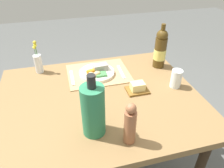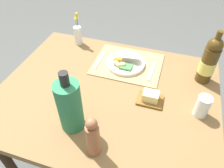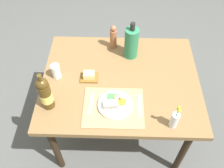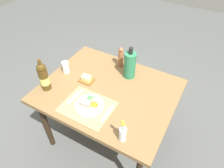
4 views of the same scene
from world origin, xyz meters
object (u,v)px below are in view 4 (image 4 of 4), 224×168
dining_table (109,95)px  wine_bottle (44,77)px  fork (74,97)px  butter_dish (87,79)px  pepper_mill (121,58)px  flower_vase (123,134)px  knife (108,113)px  cooler_bottle (130,65)px  dinner_plate (89,104)px  water_tumbler (66,68)px

dining_table → wine_bottle: size_ratio=3.78×
fork → butter_dish: 0.23m
pepper_mill → flower_vase: bearing=-61.5°
knife → flower_vase: 0.26m
dining_table → cooler_bottle: 0.34m
dinner_plate → cooler_bottle: bearing=77.1°
knife → wine_bottle: wine_bottle is taller
cooler_bottle → dining_table: bearing=-106.8°
dining_table → water_tumbler: 0.49m
butter_dish → dinner_plate: bearing=-51.5°
fork → pepper_mill: bearing=79.0°
dinner_plate → knife: bearing=1.9°
knife → pepper_mill: size_ratio=0.84×
dining_table → dinner_plate: bearing=-98.6°
pepper_mill → wine_bottle: size_ratio=0.69×
dining_table → knife: (0.13, -0.24, 0.08)m
knife → cooler_bottle: bearing=96.3°
knife → water_tumbler: (-0.61, 0.25, 0.04)m
dining_table → flower_vase: size_ratio=5.19×
pepper_mill → water_tumbler: (-0.41, -0.34, -0.05)m
flower_vase → water_tumbler: flower_vase is taller
flower_vase → wine_bottle: (-0.82, 0.13, 0.06)m
dining_table → fork: (-0.20, -0.23, 0.08)m
dining_table → knife: size_ratio=6.47×
dining_table → flower_vase: bearing=-48.8°
dining_table → pepper_mill: pepper_mill is taller
wine_bottle → fork: bearing=4.6°
water_tumbler → butter_dish: bearing=-2.0°
butter_dish → wine_bottle: bearing=-134.8°
fork → wine_bottle: (-0.29, -0.02, 0.12)m
dinner_plate → knife: (0.17, 0.01, -0.01)m
pepper_mill → butter_dish: (-0.17, -0.35, -0.08)m
fork → water_tumbler: water_tumbler is taller
dining_table → flower_vase: (0.34, -0.38, 0.15)m
wine_bottle → water_tumbler: size_ratio=2.72×
knife → cooler_bottle: cooler_bottle is taller
dinner_plate → wine_bottle: size_ratio=0.76×
butter_dish → pepper_mill: bearing=64.0°
fork → butter_dish: bearing=100.4°
dinner_plate → water_tumbler: 0.51m
wine_bottle → water_tumbler: wine_bottle is taller
butter_dish → wine_bottle: (-0.25, -0.25, 0.11)m
cooler_bottle → pepper_mill: 0.17m
pepper_mill → wine_bottle: (-0.42, -0.60, 0.03)m
fork → butter_dish: size_ratio=1.34×
butter_dish → knife: bearing=-33.6°
cooler_bottle → flower_vase: bearing=-68.0°
cooler_bottle → fork: bearing=-119.9°
cooler_bottle → wine_bottle: bearing=-138.1°
dinner_plate → flower_vase: (0.37, -0.14, 0.05)m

